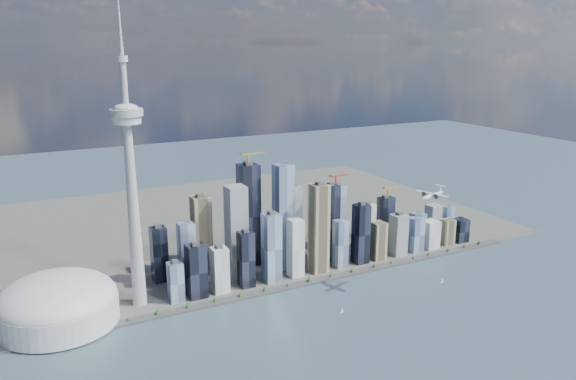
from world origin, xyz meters
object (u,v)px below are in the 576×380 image
needle_tower (131,181)px  sailboat_east (442,281)px  airplane (433,195)px  sailboat_west (342,311)px  dome_stadium (57,303)px

needle_tower → sailboat_east: bearing=-17.8°
airplane → sailboat_east: bearing=-1.6°
sailboat_east → airplane: bearing=-156.3°
airplane → sailboat_west: (-195.64, -1.11, -191.29)m
dome_stadium → sailboat_east: size_ratio=19.73×
dome_stadium → sailboat_east: dome_stadium is taller
needle_tower → sailboat_west: bearing=-32.3°
dome_stadium → airplane: size_ratio=2.79×
airplane → dome_stadium: bearing=145.9°
needle_tower → airplane: size_ratio=7.67×
needle_tower → sailboat_west: 438.03m
sailboat_east → sailboat_west: bearing=-168.8°
dome_stadium → sailboat_east: bearing=-13.6°
airplane → needle_tower: bearing=140.8°
needle_tower → airplane: bearing=-21.1°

